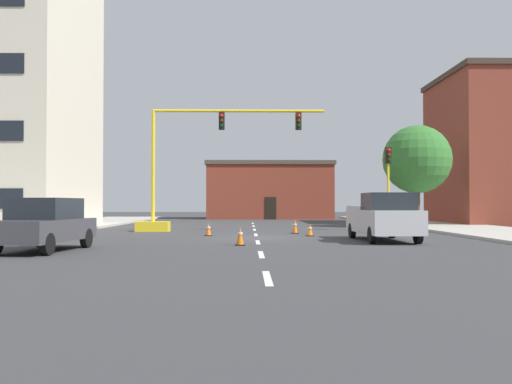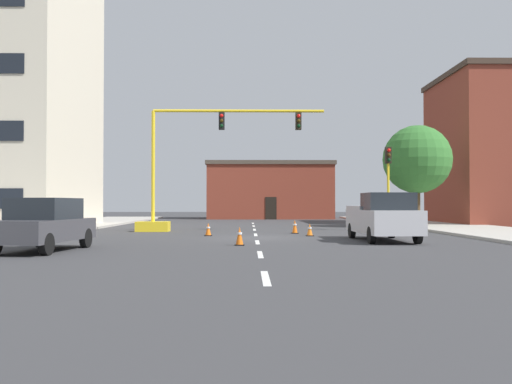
{
  "view_description": "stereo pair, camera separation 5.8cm",
  "coord_description": "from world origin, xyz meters",
  "views": [
    {
      "loc": [
        -0.42,
        -25.94,
        1.56
      ],
      "look_at": [
        0.08,
        7.42,
        2.23
      ],
      "focal_mm": 40.1,
      "sensor_mm": 36.0,
      "label": 1
    },
    {
      "loc": [
        -0.36,
        -25.94,
        1.56
      ],
      "look_at": [
        0.08,
        7.42,
        2.23
      ],
      "focal_mm": 40.1,
      "sensor_mm": 36.0,
      "label": 2
    }
  ],
  "objects": [
    {
      "name": "lane_stripe_seg_1",
      "position": [
        0.0,
        -8.5,
        0.0
      ],
      "size": [
        0.16,
        2.4,
        0.01
      ],
      "primitive_type": "cube",
      "color": "silver",
      "rests_on": "ground_plane"
    },
    {
      "name": "traffic_cone_roadside_a",
      "position": [
        -2.29,
        1.54,
        0.31
      ],
      "size": [
        0.36,
        0.36,
        0.63
      ],
      "color": "black",
      "rests_on": "ground_plane"
    },
    {
      "name": "traffic_light_pole_right",
      "position": [
        7.66,
        6.62,
        3.53
      ],
      "size": [
        0.32,
        0.47,
        4.8
      ],
      "color": "yellow",
      "rests_on": "ground_plane"
    },
    {
      "name": "building_row_right",
      "position": [
        19.54,
        16.83,
        5.66
      ],
      "size": [
        10.6,
        10.22,
        11.3
      ],
      "color": "brown",
      "rests_on": "ground_plane"
    },
    {
      "name": "lane_stripe_seg_4",
      "position": [
        0.0,
        8.0,
        0.0
      ],
      "size": [
        0.16,
        2.4,
        0.01
      ],
      "primitive_type": "cube",
      "color": "silver",
      "rests_on": "ground_plane"
    },
    {
      "name": "traffic_cone_roadside_d",
      "position": [
        -0.69,
        -4.74,
        0.35
      ],
      "size": [
        0.36,
        0.36,
        0.7
      ],
      "color": "black",
      "rests_on": "ground_plane"
    },
    {
      "name": "lane_stripe_seg_2",
      "position": [
        0.0,
        -3.0,
        0.0
      ],
      "size": [
        0.16,
        2.4,
        0.01
      ],
      "primitive_type": "cube",
      "color": "silver",
      "rests_on": "ground_plane"
    },
    {
      "name": "traffic_cone_roadside_b",
      "position": [
        2.57,
        1.34,
        0.29
      ],
      "size": [
        0.36,
        0.36,
        0.6
      ],
      "color": "black",
      "rests_on": "ground_plane"
    },
    {
      "name": "tree_right_mid",
      "position": [
        10.66,
        11.11,
        4.44
      ],
      "size": [
        4.45,
        4.45,
        6.67
      ],
      "color": "#4C3823",
      "rests_on": "ground_plane"
    },
    {
      "name": "sidewalk_right",
      "position": [
        12.56,
        8.0,
        0.07
      ],
      "size": [
        6.0,
        56.0,
        0.14
      ],
      "primitive_type": "cube",
      "color": "#B2ADA3",
      "rests_on": "ground_plane"
    },
    {
      "name": "traffic_cone_roadside_c",
      "position": [
        2.05,
        3.62,
        0.36
      ],
      "size": [
        0.36,
        0.36,
        0.73
      ],
      "color": "black",
      "rests_on": "ground_plane"
    },
    {
      "name": "lane_stripe_seg_3",
      "position": [
        0.0,
        2.5,
        0.0
      ],
      "size": [
        0.16,
        2.4,
        0.01
      ],
      "primitive_type": "cube",
      "color": "silver",
      "rests_on": "ground_plane"
    },
    {
      "name": "pickup_truck_silver",
      "position": [
        5.24,
        -2.22,
        0.97
      ],
      "size": [
        2.13,
        5.45,
        1.99
      ],
      "color": "#BCBCC1",
      "rests_on": "ground_plane"
    },
    {
      "name": "traffic_signal_gantry",
      "position": [
        -4.27,
        5.96,
        2.33
      ],
      "size": [
        10.47,
        1.2,
        6.83
      ],
      "color": "yellow",
      "rests_on": "ground_plane"
    },
    {
      "name": "ground_plane",
      "position": [
        0.0,
        0.0,
        0.0
      ],
      "size": [
        160.0,
        160.0,
        0.0
      ],
      "primitive_type": "plane",
      "color": "#38383A"
    },
    {
      "name": "building_brick_center",
      "position": [
        1.84,
        33.32,
        2.92
      ],
      "size": [
        12.9,
        7.32,
        5.81
      ],
      "color": "brown",
      "rests_on": "ground_plane"
    },
    {
      "name": "sedan_dark_gray_near_left",
      "position": [
        -7.07,
        -7.11,
        0.89
      ],
      "size": [
        2.29,
        4.66,
        1.74
      ],
      "color": "#3D3D42",
      "rests_on": "ground_plane"
    },
    {
      "name": "lane_stripe_seg_0",
      "position": [
        0.0,
        -14.0,
        0.0
      ],
      "size": [
        0.16,
        2.4,
        0.01
      ],
      "primitive_type": "cube",
      "color": "silver",
      "rests_on": "ground_plane"
    },
    {
      "name": "sidewalk_left",
      "position": [
        -12.56,
        8.0,
        0.07
      ],
      "size": [
        6.0,
        56.0,
        0.14
      ],
      "primitive_type": "cube",
      "color": "#B2ADA3",
      "rests_on": "ground_plane"
    },
    {
      "name": "lane_stripe_seg_5",
      "position": [
        0.0,
        13.5,
        0.0
      ],
      "size": [
        0.16,
        2.4,
        0.01
      ],
      "primitive_type": "cube",
      "color": "silver",
      "rests_on": "ground_plane"
    },
    {
      "name": "lane_stripe_seg_6",
      "position": [
        0.0,
        19.0,
        0.0
      ],
      "size": [
        0.16,
        2.4,
        0.01
      ],
      "primitive_type": "cube",
      "color": "silver",
      "rests_on": "ground_plane"
    }
  ]
}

